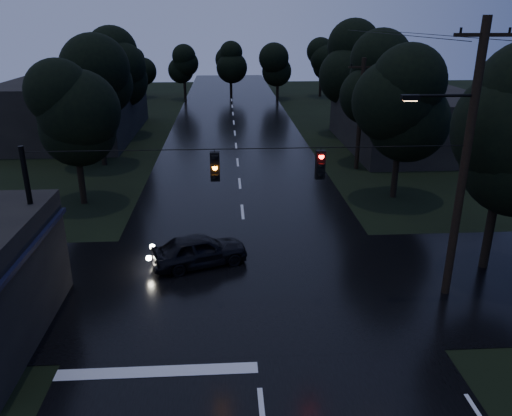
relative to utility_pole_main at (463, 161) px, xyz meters
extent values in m
cube|color=black|center=(-7.41, 19.00, -5.26)|extent=(12.00, 120.00, 0.02)
cube|color=black|center=(-7.41, 1.00, -5.26)|extent=(60.00, 9.00, 0.02)
cube|color=black|center=(-14.41, -2.00, -2.06)|extent=(0.30, 7.00, 0.15)
cylinder|color=black|center=(-14.61, 1.00, -3.76)|extent=(0.10, 0.10, 3.00)
cube|color=#FFCC66|center=(-14.46, -3.50, -2.76)|extent=(0.06, 1.60, 0.50)
cube|color=#FFCC66|center=(-14.46, -0.80, -2.76)|extent=(0.06, 1.20, 0.50)
cube|color=black|center=(6.59, 23.00, -3.06)|extent=(10.00, 14.00, 4.40)
cube|color=black|center=(-21.41, 29.00, -2.76)|extent=(10.00, 16.00, 5.00)
cylinder|color=black|center=(0.09, 0.00, -0.26)|extent=(0.30, 0.30, 10.00)
cube|color=black|center=(0.09, 0.00, 4.14)|extent=(2.00, 0.12, 0.12)
cylinder|color=black|center=(-1.01, 0.00, 2.24)|extent=(2.20, 0.10, 0.10)
cube|color=black|center=(-2.11, 0.00, 2.19)|extent=(0.60, 0.25, 0.18)
cube|color=#FFB266|center=(-2.11, 0.00, 2.09)|extent=(0.45, 0.18, 0.03)
cylinder|color=black|center=(0.89, 17.00, -1.51)|extent=(0.30, 0.30, 7.50)
cube|color=black|center=(0.89, 17.00, 1.64)|extent=(2.00, 0.12, 0.12)
cylinder|color=black|center=(-14.91, 0.00, -2.26)|extent=(0.18, 0.18, 6.00)
cylinder|color=black|center=(-7.41, 0.00, 0.54)|extent=(15.00, 0.03, 0.03)
cube|color=black|center=(-8.61, 0.00, -0.06)|extent=(0.32, 0.25, 1.00)
sphere|color=orange|center=(-8.61, -0.15, -0.06)|extent=(0.18, 0.18, 0.18)
cube|color=black|center=(-5.01, 0.00, -0.06)|extent=(0.32, 0.25, 1.00)
sphere|color=#FF0C07|center=(-5.01, -0.15, -0.06)|extent=(0.18, 0.18, 0.18)
cylinder|color=black|center=(2.59, 2.00, -3.86)|extent=(0.36, 0.36, 2.80)
sphere|color=black|center=(2.59, 2.00, -0.46)|extent=(4.48, 4.48, 4.48)
sphere|color=black|center=(2.59, 2.00, 0.74)|extent=(4.48, 4.48, 4.48)
cylinder|color=black|center=(-16.41, 11.00, -4.03)|extent=(0.36, 0.36, 2.45)
sphere|color=black|center=(-16.41, 11.00, -1.06)|extent=(3.92, 3.92, 3.92)
sphere|color=black|center=(-16.41, 11.00, -0.01)|extent=(3.92, 3.92, 3.92)
sphere|color=black|center=(-16.41, 11.00, 1.04)|extent=(3.92, 3.92, 3.92)
cylinder|color=black|center=(-17.01, 19.00, -3.95)|extent=(0.36, 0.36, 2.62)
sphere|color=black|center=(-17.01, 19.00, -0.76)|extent=(4.20, 4.20, 4.20)
sphere|color=black|center=(-17.01, 19.00, 0.37)|extent=(4.20, 4.20, 4.20)
sphere|color=black|center=(-17.01, 19.00, 1.49)|extent=(4.20, 4.20, 4.20)
cylinder|color=black|center=(-17.61, 29.00, -3.86)|extent=(0.36, 0.36, 2.80)
sphere|color=black|center=(-17.61, 29.00, -0.46)|extent=(4.48, 4.48, 4.48)
sphere|color=black|center=(-17.61, 29.00, 0.74)|extent=(4.48, 4.48, 4.48)
sphere|color=black|center=(-17.61, 29.00, 1.94)|extent=(4.48, 4.48, 4.48)
cylinder|color=black|center=(1.59, 11.00, -3.95)|extent=(0.36, 0.36, 2.62)
sphere|color=black|center=(1.59, 11.00, -0.76)|extent=(4.20, 4.20, 4.20)
sphere|color=black|center=(1.59, 11.00, 0.37)|extent=(4.20, 4.20, 4.20)
sphere|color=black|center=(1.59, 11.00, 1.49)|extent=(4.20, 4.20, 4.20)
cylinder|color=black|center=(2.19, 19.00, -3.86)|extent=(0.36, 0.36, 2.80)
sphere|color=black|center=(2.19, 19.00, -0.46)|extent=(4.48, 4.48, 4.48)
sphere|color=black|center=(2.19, 19.00, 0.74)|extent=(4.48, 4.48, 4.48)
sphere|color=black|center=(2.19, 19.00, 1.94)|extent=(4.48, 4.48, 4.48)
cylinder|color=black|center=(2.79, 29.00, -3.77)|extent=(0.36, 0.36, 2.97)
sphere|color=black|center=(2.79, 29.00, -0.16)|extent=(4.76, 4.76, 4.76)
sphere|color=black|center=(2.79, 29.00, 1.12)|extent=(4.76, 4.76, 4.76)
sphere|color=black|center=(2.79, 29.00, 2.39)|extent=(4.76, 4.76, 4.76)
imported|color=black|center=(-9.45, 2.92, -4.57)|extent=(4.37, 2.86, 1.38)
camera|label=1|loc=(-8.21, -16.32, 4.63)|focal=35.00mm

